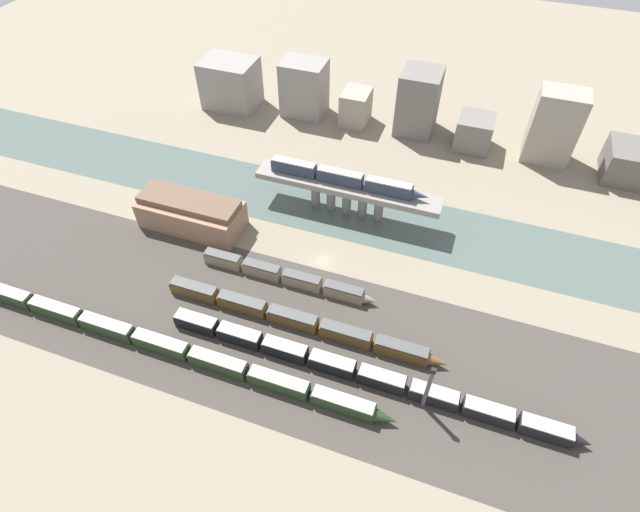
% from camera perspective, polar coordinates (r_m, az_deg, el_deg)
% --- Properties ---
extents(ground_plane, '(400.00, 400.00, 0.00)m').
position_cam_1_polar(ground_plane, '(125.87, 0.31, -0.52)').
color(ground_plane, gray).
extents(railbed_yard, '(280.00, 42.00, 0.01)m').
position_cam_1_polar(railbed_yard, '(112.01, -3.79, -9.07)').
color(railbed_yard, '#423D38').
rests_on(railbed_yard, ground).
extents(river_water, '(320.00, 22.59, 0.01)m').
position_cam_1_polar(river_water, '(139.49, 3.01, 5.17)').
color(river_water, '#4C5B56').
rests_on(river_water, ground).
extents(bridge, '(50.48, 7.16, 9.28)m').
position_cam_1_polar(bridge, '(134.84, 3.13, 7.45)').
color(bridge, gray).
rests_on(bridge, ground).
extents(train_on_bridge, '(42.84, 2.67, 3.80)m').
position_cam_1_polar(train_on_bridge, '(132.53, 2.89, 8.84)').
color(train_on_bridge, '#2D384C').
rests_on(train_on_bridge, bridge).
extents(train_yard_near, '(99.01, 2.90, 3.70)m').
position_cam_1_polar(train_yard_near, '(112.83, -17.02, -9.87)').
color(train_yard_near, '#23381E').
rests_on(train_yard_near, ground).
extents(train_yard_mid, '(87.33, 3.12, 3.57)m').
position_cam_1_polar(train_yard_mid, '(105.12, 4.93, -13.25)').
color(train_yard_mid, black).
rests_on(train_yard_mid, ground).
extents(train_yard_far, '(65.34, 2.97, 3.62)m').
position_cam_1_polar(train_yard_far, '(112.03, -2.43, -7.38)').
color(train_yard_far, brown).
rests_on(train_yard_far, ground).
extents(train_yard_outer, '(44.32, 2.71, 3.52)m').
position_cam_1_polar(train_yard_outer, '(120.34, -3.89, -2.35)').
color(train_yard_outer, gray).
rests_on(train_yard_outer, ground).
extents(warehouse_building, '(27.20, 11.62, 9.09)m').
position_cam_1_polar(warehouse_building, '(136.51, -14.49, 4.79)').
color(warehouse_building, '#937056').
rests_on(warehouse_building, ground).
extents(signal_tower, '(1.00, 0.86, 13.76)m').
position_cam_1_polar(signal_tower, '(99.48, 12.23, -14.55)').
color(signal_tower, '#4C4C51').
rests_on(signal_tower, ground).
extents(city_block_far_left, '(17.85, 14.05, 16.13)m').
position_cam_1_polar(city_block_far_left, '(184.46, -10.17, 18.86)').
color(city_block_far_left, gray).
rests_on(city_block_far_left, ground).
extents(city_block_left, '(14.28, 11.20, 18.25)m').
position_cam_1_polar(city_block_left, '(176.75, -1.81, 18.63)').
color(city_block_left, gray).
rests_on(city_block_left, ground).
extents(city_block_center, '(8.76, 10.70, 11.12)m').
position_cam_1_polar(city_block_center, '(173.49, 4.10, 16.61)').
color(city_block_center, gray).
rests_on(city_block_center, ground).
extents(city_block_right, '(12.21, 13.32, 20.35)m').
position_cam_1_polar(city_block_right, '(169.74, 11.17, 16.92)').
color(city_block_right, slate).
rests_on(city_block_right, ground).
extents(city_block_far_right, '(10.84, 11.27, 10.29)m').
position_cam_1_polar(city_block_far_right, '(168.19, 17.18, 13.36)').
color(city_block_far_right, slate).
rests_on(city_block_far_right, ground).
extents(city_block_tall, '(13.60, 9.77, 22.25)m').
position_cam_1_polar(city_block_tall, '(167.69, 25.17, 13.24)').
color(city_block_tall, gray).
rests_on(city_block_tall, ground).
extents(city_block_low, '(15.55, 14.31, 10.01)m').
position_cam_1_polar(city_block_low, '(174.10, 32.18, 8.97)').
color(city_block_low, '#605B56').
rests_on(city_block_low, ground).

